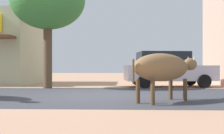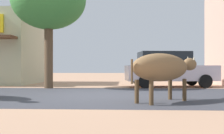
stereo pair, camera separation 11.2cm
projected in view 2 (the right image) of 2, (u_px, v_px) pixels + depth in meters
ground at (95, 95)px, 9.61m from camera, size 80.00×80.00×0.00m
asphalt_road at (95, 95)px, 9.61m from camera, size 72.00×6.55×0.00m
roadside_tree at (49, 0)px, 12.89m from camera, size 3.27×3.27×5.19m
parked_hatchback_car at (168, 69)px, 13.82m from camera, size 4.30×2.38×1.64m
cow_far_dark at (163, 68)px, 7.73m from camera, size 2.20×2.20×1.27m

